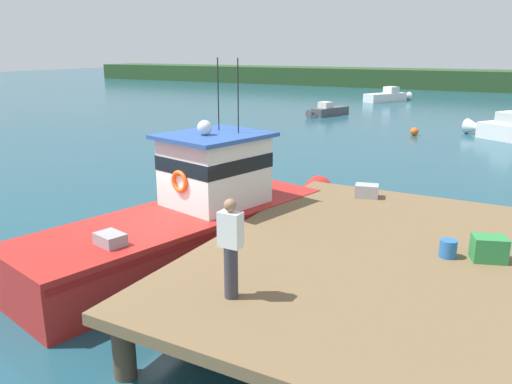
% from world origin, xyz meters
% --- Properties ---
extents(ground_plane, '(200.00, 200.00, 0.00)m').
position_xyz_m(ground_plane, '(0.00, 0.00, 0.00)').
color(ground_plane, '#1E4C5B').
extents(dock, '(6.00, 9.00, 1.20)m').
position_xyz_m(dock, '(4.80, 0.00, 1.07)').
color(dock, '#4C3D2D').
rests_on(dock, ground).
extents(main_fishing_boat, '(4.34, 9.95, 4.80)m').
position_xyz_m(main_fishing_boat, '(0.33, 0.55, 1.01)').
color(main_fishing_boat, red).
rests_on(main_fishing_boat, ground).
extents(crate_stack_near_edge, '(0.69, 0.58, 0.34)m').
position_xyz_m(crate_stack_near_edge, '(3.67, 3.61, 1.37)').
color(crate_stack_near_edge, '#9E9EA3').
rests_on(crate_stack_near_edge, dock).
extents(crate_single_far, '(0.71, 0.62, 0.47)m').
position_xyz_m(crate_single_far, '(6.92, 0.58, 1.43)').
color(crate_single_far, '#2D8442').
rests_on(crate_single_far, dock).
extents(bait_bucket, '(0.32, 0.32, 0.34)m').
position_xyz_m(bait_bucket, '(6.23, 0.39, 1.37)').
color(bait_bucket, '#2866B2').
rests_on(bait_bucket, dock).
extents(deckhand_by_the_boat, '(0.36, 0.22, 1.63)m').
position_xyz_m(deckhand_by_the_boat, '(3.49, -2.98, 2.06)').
color(deckhand_by_the_boat, '#383842').
rests_on(deckhand_by_the_boat, dock).
extents(moored_boat_far_left, '(2.13, 4.27, 1.07)m').
position_xyz_m(moored_boat_far_left, '(-6.93, 28.30, 0.37)').
color(moored_boat_far_left, '#4C4C51').
rests_on(moored_boat_far_left, ground).
extents(moored_boat_far_right, '(3.74, 5.40, 1.42)m').
position_xyz_m(moored_boat_far_right, '(-5.74, 41.56, 0.49)').
color(moored_boat_far_right, white).
rests_on(moored_boat_far_right, ground).
extents(mooring_buoy_outer, '(0.48, 0.48, 0.48)m').
position_xyz_m(mooring_buoy_outer, '(1.06, 21.89, 0.24)').
color(mooring_buoy_outer, '#EA5B19').
rests_on(mooring_buoy_outer, ground).
extents(mooring_buoy_inshore, '(0.40, 0.40, 0.40)m').
position_xyz_m(mooring_buoy_inshore, '(-7.95, 29.87, 0.20)').
color(mooring_buoy_inshore, red).
rests_on(mooring_buoy_inshore, ground).
extents(far_shoreline, '(120.00, 8.00, 2.40)m').
position_xyz_m(far_shoreline, '(0.00, 62.00, 1.20)').
color(far_shoreline, '#284723').
rests_on(far_shoreline, ground).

